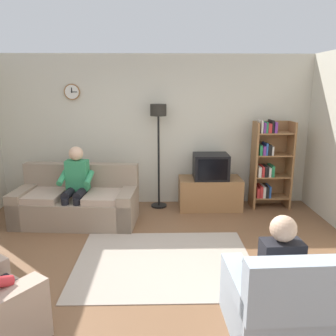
# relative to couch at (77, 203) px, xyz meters

# --- Properties ---
(ground_plane) EXTENTS (12.00, 12.00, 0.00)m
(ground_plane) POSITION_rel_couch_xyz_m (1.26, -1.67, -0.31)
(ground_plane) COLOR brown
(back_wall_assembly) EXTENTS (6.20, 0.17, 2.70)m
(back_wall_assembly) POSITION_rel_couch_xyz_m (1.26, 0.99, 1.04)
(back_wall_assembly) COLOR beige
(back_wall_assembly) RESTS_ON ground_plane
(couch) EXTENTS (1.96, 1.03, 0.90)m
(couch) POSITION_rel_couch_xyz_m (0.00, 0.00, 0.00)
(couch) COLOR gray
(couch) RESTS_ON ground_plane
(tv_stand) EXTENTS (1.10, 0.56, 0.56)m
(tv_stand) POSITION_rel_couch_xyz_m (2.23, 0.58, -0.03)
(tv_stand) COLOR olive
(tv_stand) RESTS_ON ground_plane
(tv) EXTENTS (0.60, 0.49, 0.44)m
(tv) POSITION_rel_couch_xyz_m (2.23, 0.56, 0.46)
(tv) COLOR black
(tv) RESTS_ON tv_stand
(bookshelf) EXTENTS (0.68, 0.36, 1.58)m
(bookshelf) POSITION_rel_couch_xyz_m (3.28, 0.65, 0.50)
(bookshelf) COLOR olive
(bookshelf) RESTS_ON ground_plane
(floor_lamp) EXTENTS (0.28, 0.28, 1.85)m
(floor_lamp) POSITION_rel_couch_xyz_m (1.32, 0.68, 1.14)
(floor_lamp) COLOR black
(floor_lamp) RESTS_ON ground_plane
(armchair_near_bookshelf) EXTENTS (0.83, 0.91, 0.90)m
(armchair_near_bookshelf) POSITION_rel_couch_xyz_m (2.35, -2.65, -0.02)
(armchair_near_bookshelf) COLOR #9EADBC
(armchair_near_bookshelf) RESTS_ON ground_plane
(area_rug) EXTENTS (2.20, 1.70, 0.01)m
(area_rug) POSITION_rel_couch_xyz_m (1.39, -1.36, -0.31)
(area_rug) COLOR #AD9E8E
(area_rug) RESTS_ON ground_plane
(person_on_couch) EXTENTS (0.53, 0.56, 1.24)m
(person_on_couch) POSITION_rel_couch_xyz_m (0.03, -0.11, 0.39)
(person_on_couch) COLOR #338C59
(person_on_couch) RESTS_ON ground_plane
(person_in_right_armchair) EXTENTS (0.52, 0.55, 1.12)m
(person_in_right_armchair) POSITION_rel_couch_xyz_m (2.35, -2.56, 0.29)
(person_in_right_armchair) COLOR black
(person_in_right_armchair) RESTS_ON ground_plane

